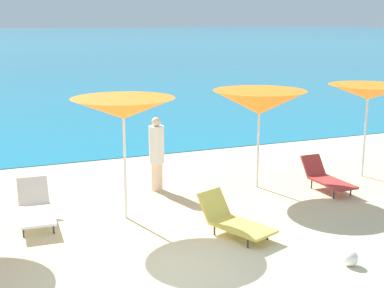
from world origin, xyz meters
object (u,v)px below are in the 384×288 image
at_px(umbrella_5, 368,92).
at_px(beach_ball, 350,258).
at_px(umbrella_3, 123,109).
at_px(lounge_chair_2, 35,208).
at_px(lounge_chair_3, 326,177).
at_px(beachgoer_0, 157,152).
at_px(umbrella_4, 259,102).
at_px(lounge_chair_4, 233,220).

xyz_separation_m(umbrella_5, beach_ball, (-3.57, -4.04, -1.98)).
relative_size(umbrella_3, lounge_chair_2, 1.48).
bearing_deg(lounge_chair_3, beachgoer_0, 156.12).
xyz_separation_m(umbrella_5, lounge_chair_3, (-1.54, -0.61, -1.81)).
bearing_deg(umbrella_5, lounge_chair_2, -178.03).
xyz_separation_m(umbrella_4, umbrella_5, (2.89, -0.19, 0.11)).
xyz_separation_m(umbrella_3, lounge_chair_3, (4.73, 0.02, -1.88)).
bearing_deg(beachgoer_0, lounge_chair_2, -5.04).
distance_m(umbrella_5, lounge_chair_4, 5.50).
bearing_deg(lounge_chair_3, umbrella_3, 178.82).
bearing_deg(lounge_chair_3, beach_ball, -122.08).
bearing_deg(umbrella_5, beachgoer_0, 170.43).
height_order(lounge_chair_3, lounge_chair_4, lounge_chair_4).
relative_size(lounge_chair_3, beach_ball, 5.94).
bearing_deg(umbrella_3, lounge_chair_4, -44.73).
height_order(umbrella_4, lounge_chair_2, umbrella_4).
distance_m(umbrella_3, beach_ball, 4.80).
bearing_deg(lounge_chair_4, umbrella_3, 114.28).
bearing_deg(lounge_chair_3, umbrella_4, 147.77).
bearing_deg(lounge_chair_2, lounge_chair_3, -0.63).
distance_m(umbrella_5, lounge_chair_2, 8.15).
xyz_separation_m(umbrella_3, beachgoer_0, (1.15, 1.50, -1.28)).
height_order(lounge_chair_4, beachgoer_0, beachgoer_0).
distance_m(umbrella_4, lounge_chair_2, 5.35).
height_order(lounge_chair_4, beach_ball, lounge_chair_4).
xyz_separation_m(lounge_chair_2, beach_ball, (4.37, -3.77, -0.19)).
height_order(umbrella_4, umbrella_5, umbrella_5).
relative_size(umbrella_3, lounge_chair_3, 1.60).
xyz_separation_m(umbrella_4, lounge_chair_4, (-1.82, -2.37, -1.72)).
distance_m(umbrella_3, umbrella_5, 6.30).
xyz_separation_m(lounge_chair_2, lounge_chair_3, (6.40, -0.34, -0.02)).
bearing_deg(umbrella_3, beach_ball, -51.60).
height_order(umbrella_3, lounge_chair_4, umbrella_3).
xyz_separation_m(umbrella_3, umbrella_4, (3.38, 0.82, -0.18)).
relative_size(lounge_chair_2, lounge_chair_3, 1.08).
distance_m(lounge_chair_4, beach_ball, 2.18).
relative_size(lounge_chair_2, beach_ball, 6.41).
xyz_separation_m(umbrella_3, lounge_chair_4, (1.56, -1.55, -1.90)).
relative_size(lounge_chair_3, beachgoer_0, 0.88).
bearing_deg(lounge_chair_2, beachgoer_0, 24.37).
bearing_deg(umbrella_3, lounge_chair_3, 0.26).
distance_m(umbrella_3, umbrella_4, 3.48).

